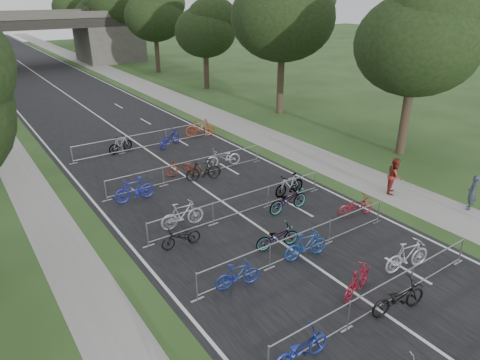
% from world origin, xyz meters
% --- Properties ---
extents(road, '(11.00, 140.00, 0.01)m').
position_xyz_m(road, '(0.00, 50.00, 0.01)').
color(road, black).
rests_on(road, ground).
extents(sidewalk_right, '(3.00, 140.00, 0.01)m').
position_xyz_m(sidewalk_right, '(8.00, 50.00, 0.01)').
color(sidewalk_right, gray).
rests_on(sidewalk_right, ground).
extents(lane_markings, '(0.12, 140.00, 0.00)m').
position_xyz_m(lane_markings, '(0.00, 50.00, 0.00)').
color(lane_markings, silver).
rests_on(lane_markings, ground).
extents(overpass_bridge, '(31.00, 8.00, 7.05)m').
position_xyz_m(overpass_bridge, '(0.00, 65.00, 3.53)').
color(overpass_bridge, '#44423D').
rests_on(overpass_bridge, ground).
extents(tree_right_0, '(7.17, 7.17, 10.93)m').
position_xyz_m(tree_right_0, '(13.11, 15.93, 6.92)').
color(tree_right_0, '#33261C').
rests_on(tree_right_0, ground).
extents(tree_right_1, '(8.18, 8.18, 12.47)m').
position_xyz_m(tree_right_1, '(13.11, 27.93, 7.90)').
color(tree_right_1, '#33261C').
rests_on(tree_right_1, ground).
extents(tree_right_2, '(6.16, 6.16, 9.39)m').
position_xyz_m(tree_right_2, '(13.11, 39.93, 5.95)').
color(tree_right_2, '#33261C').
rests_on(tree_right_2, ground).
extents(tree_right_3, '(7.17, 7.17, 10.93)m').
position_xyz_m(tree_right_3, '(13.11, 51.93, 6.92)').
color(tree_right_3, '#33261C').
rests_on(tree_right_3, ground).
extents(tree_right_4, '(8.18, 8.18, 12.47)m').
position_xyz_m(tree_right_4, '(13.11, 63.93, 7.90)').
color(tree_right_4, '#33261C').
rests_on(tree_right_4, ground).
extents(tree_right_5, '(6.16, 6.16, 9.39)m').
position_xyz_m(tree_right_5, '(13.11, 75.93, 5.95)').
color(tree_right_5, '#33261C').
rests_on(tree_right_5, ground).
extents(tree_right_6, '(7.17, 7.17, 10.93)m').
position_xyz_m(tree_right_6, '(13.11, 87.93, 6.92)').
color(tree_right_6, '#33261C').
rests_on(tree_right_6, ground).
extents(barrier_row_2, '(9.70, 0.08, 1.10)m').
position_xyz_m(barrier_row_2, '(0.00, 7.20, 0.55)').
color(barrier_row_2, '#9A9DA2').
rests_on(barrier_row_2, ground).
extents(barrier_row_3, '(9.70, 0.08, 1.10)m').
position_xyz_m(barrier_row_3, '(0.00, 11.00, 0.55)').
color(barrier_row_3, '#9A9DA2').
rests_on(barrier_row_3, ground).
extents(barrier_row_4, '(9.70, 0.08, 1.10)m').
position_xyz_m(barrier_row_4, '(0.00, 15.00, 0.55)').
color(barrier_row_4, '#9A9DA2').
rests_on(barrier_row_4, ground).
extents(barrier_row_5, '(9.70, 0.08, 1.10)m').
position_xyz_m(barrier_row_5, '(0.00, 20.00, 0.55)').
color(barrier_row_5, '#9A9DA2').
rests_on(barrier_row_5, ground).
extents(barrier_row_6, '(9.70, 0.08, 1.10)m').
position_xyz_m(barrier_row_6, '(0.00, 26.00, 0.55)').
color(barrier_row_6, '#9A9DA2').
rests_on(barrier_row_6, ground).
extents(bike_8, '(1.92, 0.73, 0.99)m').
position_xyz_m(bike_8, '(-3.56, 7.08, 0.50)').
color(bike_8, navy).
rests_on(bike_8, ground).
extents(bike_9, '(1.88, 0.97, 1.08)m').
position_xyz_m(bike_9, '(0.00, 8.19, 0.54)').
color(bike_9, maroon).
rests_on(bike_9, ground).
extents(bike_10, '(2.16, 1.11, 1.08)m').
position_xyz_m(bike_10, '(0.40, 6.86, 0.54)').
color(bike_10, black).
rests_on(bike_10, ground).
extents(bike_11, '(2.06, 0.93, 1.20)m').
position_xyz_m(bike_11, '(2.58, 8.09, 0.60)').
color(bike_11, '#B3B4BB').
rests_on(bike_11, ground).
extents(bike_12, '(1.72, 0.80, 1.00)m').
position_xyz_m(bike_12, '(-3.10, 10.81, 0.50)').
color(bike_12, navy).
rests_on(bike_12, ground).
extents(bike_13, '(1.95, 1.01, 0.98)m').
position_xyz_m(bike_13, '(-0.39, 11.97, 0.49)').
color(bike_13, '#9A9DA2').
rests_on(bike_13, ground).
extents(bike_14, '(1.94, 0.84, 1.13)m').
position_xyz_m(bike_14, '(0.06, 10.79, 0.56)').
color(bike_14, '#1B4395').
rests_on(bike_14, ground).
extents(bike_15, '(1.89, 1.09, 0.94)m').
position_xyz_m(bike_15, '(4.30, 12.04, 0.47)').
color(bike_15, maroon).
rests_on(bike_15, ground).
extents(bike_16, '(1.72, 0.73, 0.88)m').
position_xyz_m(bike_16, '(-3.51, 14.20, 0.44)').
color(bike_16, black).
rests_on(bike_16, ground).
extents(bike_17, '(2.04, 0.75, 1.20)m').
position_xyz_m(bike_17, '(-2.72, 15.59, 0.60)').
color(bike_17, '#9A989F').
rests_on(bike_17, ground).
extents(bike_18, '(2.16, 0.78, 1.13)m').
position_xyz_m(bike_18, '(2.01, 14.11, 0.56)').
color(bike_18, '#9A9DA2').
rests_on(bike_18, ground).
extents(bike_19, '(1.84, 0.55, 1.10)m').
position_xyz_m(bike_19, '(3.21, 15.39, 0.55)').
color(bike_19, '#9A9DA2').
rests_on(bike_19, ground).
extents(bike_20, '(2.04, 0.68, 1.21)m').
position_xyz_m(bike_20, '(-3.44, 19.22, 0.60)').
color(bike_20, '#1C269C').
rests_on(bike_20, ground).
extents(bike_21, '(2.09, 1.64, 1.06)m').
position_xyz_m(bike_21, '(-0.09, 20.47, 0.53)').
color(bike_21, maroon).
rests_on(bike_21, ground).
extents(bike_22, '(2.03, 1.02, 1.18)m').
position_xyz_m(bike_22, '(0.60, 19.47, 0.59)').
color(bike_22, black).
rests_on(bike_22, ground).
extents(bike_23, '(2.17, 1.15, 1.09)m').
position_xyz_m(bike_23, '(2.58, 20.53, 0.54)').
color(bike_23, '#A8A9B0').
rests_on(bike_23, ground).
extents(bike_25, '(1.81, 0.92, 1.05)m').
position_xyz_m(bike_25, '(-1.53, 26.27, 0.52)').
color(bike_25, '#9A9DA2').
rests_on(bike_25, ground).
extents(bike_26, '(2.19, 1.57, 1.10)m').
position_xyz_m(bike_26, '(1.52, 25.50, 0.55)').
color(bike_26, navy).
rests_on(bike_26, ground).
extents(bike_27, '(2.18, 1.21, 1.26)m').
position_xyz_m(bike_27, '(4.30, 26.26, 0.63)').
color(bike_27, '#9B3416').
rests_on(bike_27, ground).
extents(pedestrian_a, '(0.75, 0.66, 1.73)m').
position_xyz_m(pedestrian_a, '(9.20, 9.36, 0.86)').
color(pedestrian_a, '#2C3442').
rests_on(pedestrian_a, ground).
extents(pedestrian_b, '(1.14, 1.07, 1.86)m').
position_xyz_m(pedestrian_b, '(7.73, 12.56, 0.93)').
color(pedestrian_b, maroon).
rests_on(pedestrian_b, ground).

